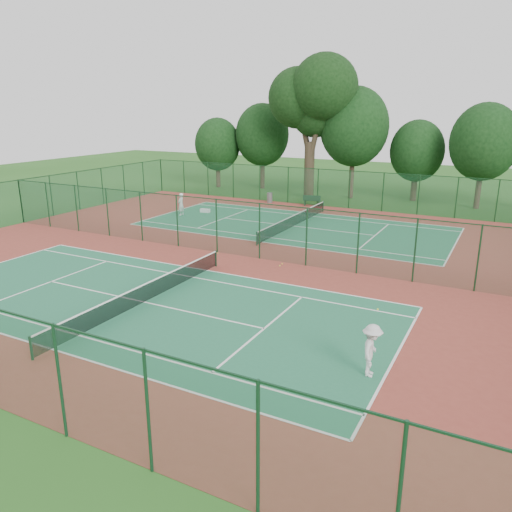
# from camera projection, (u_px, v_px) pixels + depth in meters

# --- Properties ---
(ground) EXTENTS (120.00, 120.00, 0.00)m
(ground) POSITION_uv_depth(u_px,v_px,m) (238.00, 255.00, 31.56)
(ground) COLOR #25591B
(ground) RESTS_ON ground
(red_pad) EXTENTS (40.00, 36.00, 0.01)m
(red_pad) POSITION_uv_depth(u_px,v_px,m) (238.00, 255.00, 31.55)
(red_pad) COLOR maroon
(red_pad) RESTS_ON ground
(court_near) EXTENTS (23.77, 10.97, 0.01)m
(court_near) POSITION_uv_depth(u_px,v_px,m) (145.00, 302.00, 23.91)
(court_near) COLOR #216947
(court_near) RESTS_ON red_pad
(court_far) EXTENTS (23.77, 10.97, 0.01)m
(court_far) POSITION_uv_depth(u_px,v_px,m) (294.00, 226.00, 39.19)
(court_far) COLOR #216A45
(court_far) RESTS_ON red_pad
(fence_north) EXTENTS (40.00, 0.09, 3.50)m
(fence_north) POSITION_uv_depth(u_px,v_px,m) (333.00, 188.00, 46.33)
(fence_north) COLOR #1A4E2D
(fence_north) RESTS_ON ground
(fence_west) EXTENTS (0.09, 36.00, 3.50)m
(fence_west) POSITION_uv_depth(u_px,v_px,m) (21.00, 201.00, 39.94)
(fence_west) COLOR #1A5033
(fence_west) RESTS_ON ground
(fence_divider) EXTENTS (40.00, 0.09, 3.50)m
(fence_divider) POSITION_uv_depth(u_px,v_px,m) (238.00, 228.00, 31.05)
(fence_divider) COLOR #18492D
(fence_divider) RESTS_ON ground
(tennis_net_near) EXTENTS (0.10, 12.90, 0.97)m
(tennis_net_near) POSITION_uv_depth(u_px,v_px,m) (145.00, 292.00, 23.76)
(tennis_net_near) COLOR #143922
(tennis_net_near) RESTS_ON ground
(tennis_net_far) EXTENTS (0.10, 12.90, 0.97)m
(tennis_net_far) POSITION_uv_depth(u_px,v_px,m) (295.00, 220.00, 39.04)
(tennis_net_far) COLOR #13341F
(tennis_net_far) RESTS_ON ground
(player_near) EXTENTS (0.85, 1.31, 1.90)m
(player_near) POSITION_uv_depth(u_px,v_px,m) (372.00, 350.00, 17.15)
(player_near) COLOR silver
(player_near) RESTS_ON court_near
(player_far) EXTENTS (0.51, 0.73, 1.90)m
(player_far) POSITION_uv_depth(u_px,v_px,m) (181.00, 204.00, 42.97)
(player_far) COLOR silver
(player_far) RESTS_ON court_far
(trash_bin) EXTENTS (0.55, 0.55, 0.97)m
(trash_bin) POSITION_uv_depth(u_px,v_px,m) (270.00, 198.00, 48.78)
(trash_bin) COLOR slate
(trash_bin) RESTS_ON red_pad
(bench) EXTENTS (1.73, 0.83, 1.03)m
(bench) POSITION_uv_depth(u_px,v_px,m) (312.00, 200.00, 47.10)
(bench) COLOR #11321C
(bench) RESTS_ON red_pad
(kit_bag) EXTENTS (0.91, 0.47, 0.33)m
(kit_bag) POSITION_uv_depth(u_px,v_px,m) (205.00, 211.00, 44.29)
(kit_bag) COLOR silver
(kit_bag) RESTS_ON red_pad
(stray_ball_a) EXTENTS (0.08, 0.08, 0.08)m
(stray_ball_a) POSITION_uv_depth(u_px,v_px,m) (282.00, 264.00, 29.70)
(stray_ball_a) COLOR yellow
(stray_ball_a) RESTS_ON red_pad
(stray_ball_b) EXTENTS (0.08, 0.08, 0.08)m
(stray_ball_b) POSITION_uv_depth(u_px,v_px,m) (280.00, 266.00, 29.34)
(stray_ball_b) COLOR #CAEE37
(stray_ball_b) RESTS_ON red_pad
(stray_ball_c) EXTENTS (0.07, 0.07, 0.07)m
(stray_ball_c) POSITION_uv_depth(u_px,v_px,m) (218.00, 253.00, 31.87)
(stray_ball_c) COLOR #C1DE33
(stray_ball_c) RESTS_ON red_pad
(big_tree) EXTENTS (9.14, 6.69, 14.04)m
(big_tree) POSITION_uv_depth(u_px,v_px,m) (313.00, 97.00, 48.93)
(big_tree) COLOR #35291C
(big_tree) RESTS_ON ground
(evergreen_row) EXTENTS (39.00, 5.00, 12.00)m
(evergreen_row) POSITION_uv_depth(u_px,v_px,m) (357.00, 197.00, 51.92)
(evergreen_row) COLOR black
(evergreen_row) RESTS_ON ground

